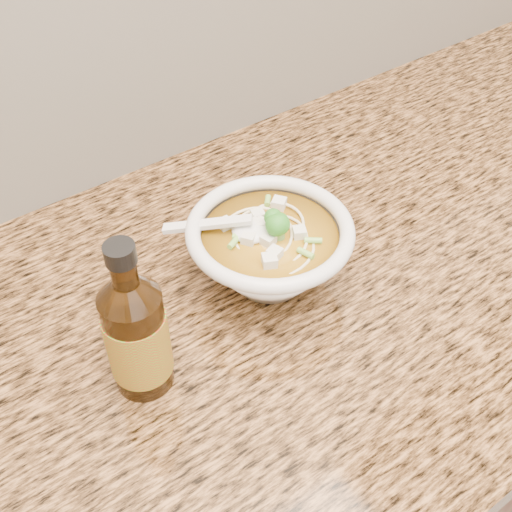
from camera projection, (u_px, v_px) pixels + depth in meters
cabinet at (255, 478)px, 1.10m from camera, size 4.00×0.65×0.86m
counter_slab at (255, 306)px, 0.79m from camera, size 4.00×0.68×0.04m
soup_bowl at (269, 252)px, 0.76m from camera, size 0.20×0.20×0.11m
hot_sauce_bottle at (137, 335)px, 0.64m from camera, size 0.08×0.08×0.19m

